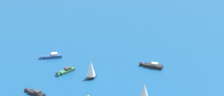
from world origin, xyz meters
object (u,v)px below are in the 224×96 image
object	(u,v)px
sailboat_outer_ring_a	(91,69)
sailboat_mid_cluster	(144,95)
motorboat_near_centre	(150,65)
motorboat_ahead	(50,56)
motorboat_trailing	(65,72)
motorboat_outer_ring_c	(34,93)

from	to	relation	value
sailboat_outer_ring_a	sailboat_mid_cluster	bearing A→B (deg)	96.00
motorboat_near_centre	motorboat_ahead	bearing A→B (deg)	-47.05
motorboat_trailing	motorboat_outer_ring_c	size ratio (longest dim) A/B	1.00
motorboat_ahead	sailboat_outer_ring_a	xyz separation A→B (m)	(-4.09, 27.64, 3.05)
motorboat_ahead	sailboat_mid_cluster	size ratio (longest dim) A/B	0.96
sailboat_outer_ring_a	motorboat_near_centre	bearing A→B (deg)	169.67
motorboat_trailing	motorboat_ahead	xyz separation A→B (m)	(-2.31, -17.60, 0.05)
motorboat_near_centre	sailboat_outer_ring_a	world-z (taller)	sailboat_outer_ring_a
motorboat_near_centre	sailboat_mid_cluster	world-z (taller)	sailboat_mid_cluster
motorboat_trailing	motorboat_outer_ring_c	distance (m)	20.88
motorboat_near_centre	sailboat_mid_cluster	xyz separation A→B (m)	(22.92, 25.13, 3.73)
sailboat_mid_cluster	motorboat_outer_ring_c	world-z (taller)	sailboat_mid_cluster
motorboat_ahead	sailboat_outer_ring_a	size ratio (longest dim) A/B	1.15
sailboat_outer_ring_a	motorboat_outer_ring_c	xyz separation A→B (m)	(24.73, -0.05, -3.09)
sailboat_mid_cluster	sailboat_outer_ring_a	world-z (taller)	sailboat_mid_cluster
motorboat_near_centre	sailboat_mid_cluster	size ratio (longest dim) A/B	0.97
motorboat_trailing	sailboat_outer_ring_a	world-z (taller)	sailboat_outer_ring_a
motorboat_ahead	sailboat_mid_cluster	world-z (taller)	sailboat_mid_cluster
motorboat_trailing	motorboat_ahead	size ratio (longest dim) A/B	0.93
motorboat_near_centre	motorboat_trailing	distance (m)	35.67
sailboat_mid_cluster	motorboat_outer_ring_c	bearing A→B (deg)	-47.04
motorboat_ahead	sailboat_mid_cluster	bearing A→B (deg)	97.16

